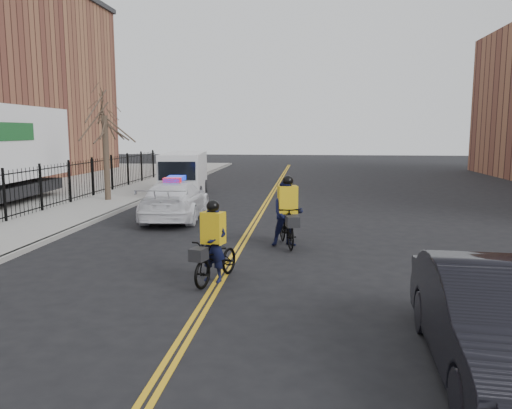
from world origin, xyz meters
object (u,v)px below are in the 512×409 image
at_px(police_cruiser, 175,200).
at_px(cargo_van, 184,175).
at_px(dark_sedan, 497,323).
at_px(cyclist_near, 213,253).
at_px(cyclist_far, 287,219).

xyz_separation_m(police_cruiser, cargo_van, (-1.42, 6.98, 0.35)).
height_order(police_cruiser, cargo_van, cargo_van).
distance_m(dark_sedan, cyclist_near, 6.23).
height_order(police_cruiser, dark_sedan, police_cruiser).
bearing_deg(cargo_van, cyclist_far, -68.84).
height_order(dark_sedan, cargo_van, cargo_van).
bearing_deg(cargo_van, cyclist_near, -80.35).
bearing_deg(police_cruiser, cyclist_far, 133.45).
xyz_separation_m(police_cruiser, cyclist_near, (3.03, -7.88, -0.10)).
distance_m(cyclist_near, cyclist_far, 4.01).
bearing_deg(cyclist_near, dark_sedan, -22.72).
bearing_deg(cargo_van, police_cruiser, -85.50).
bearing_deg(cyclist_near, police_cruiser, 128.38).
bearing_deg(cyclist_far, dark_sedan, -80.72).
relative_size(police_cruiser, cyclist_near, 2.61).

